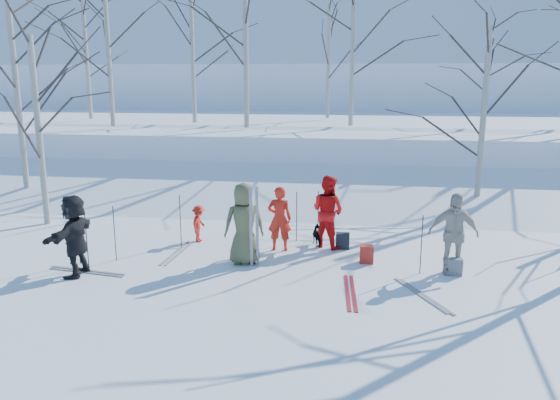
# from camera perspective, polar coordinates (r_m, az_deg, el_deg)

# --- Properties ---
(ground) EXTENTS (120.00, 120.00, 0.00)m
(ground) POSITION_cam_1_polar(r_m,az_deg,el_deg) (12.37, -0.98, -7.42)
(ground) COLOR white
(ground) RESTS_ON ground
(snow_ramp) EXTENTS (70.00, 9.49, 4.12)m
(snow_ramp) POSITION_cam_1_polar(r_m,az_deg,el_deg) (19.01, 2.33, 0.28)
(snow_ramp) COLOR white
(snow_ramp) RESTS_ON ground
(snow_plateau) EXTENTS (70.00, 18.00, 2.20)m
(snow_plateau) POSITION_cam_1_polar(r_m,az_deg,el_deg) (28.71, 4.37, 6.26)
(snow_plateau) COLOR white
(snow_plateau) RESTS_ON ground
(far_hill) EXTENTS (90.00, 30.00, 6.00)m
(far_hill) POSITION_cam_1_polar(r_m,az_deg,el_deg) (49.55, 6.03, 10.16)
(far_hill) COLOR white
(far_hill) RESTS_ON ground
(skier_olive_center) EXTENTS (1.07, 0.85, 1.91)m
(skier_olive_center) POSITION_cam_1_polar(r_m,az_deg,el_deg) (12.62, -3.77, -2.48)
(skier_olive_center) COLOR brown
(skier_olive_center) RESTS_ON ground
(skier_red_north) EXTENTS (0.60, 0.40, 1.64)m
(skier_red_north) POSITION_cam_1_polar(r_m,az_deg,el_deg) (13.58, -0.06, -1.95)
(skier_red_north) COLOR red
(skier_red_north) RESTS_ON ground
(skier_redor_behind) EXTENTS (1.14, 1.08, 1.86)m
(skier_redor_behind) POSITION_cam_1_polar(r_m,az_deg,el_deg) (13.89, 5.01, -1.19)
(skier_redor_behind) COLOR red
(skier_redor_behind) RESTS_ON ground
(skier_red_seated) EXTENTS (0.40, 0.65, 0.98)m
(skier_red_seated) POSITION_cam_1_polar(r_m,az_deg,el_deg) (14.52, -8.47, -2.46)
(skier_red_seated) COLOR red
(skier_red_seated) RESTS_ON ground
(skier_cream_east) EXTENTS (1.09, 0.48, 1.83)m
(skier_cream_east) POSITION_cam_1_polar(r_m,az_deg,el_deg) (12.55, 17.65, -3.36)
(skier_cream_east) COLOR beige
(skier_cream_east) RESTS_ON ground
(skier_grey_west) EXTENTS (0.60, 1.70, 1.81)m
(skier_grey_west) POSITION_cam_1_polar(r_m,az_deg,el_deg) (12.67, -20.67, -3.49)
(skier_grey_west) COLOR black
(skier_grey_west) RESTS_ON ground
(dog) EXTENTS (0.47, 0.65, 0.50)m
(dog) POSITION_cam_1_polar(r_m,az_deg,el_deg) (14.18, 4.04, -3.73)
(dog) COLOR black
(dog) RESTS_ON ground
(upright_ski_left) EXTENTS (0.09, 0.16, 1.90)m
(upright_ski_left) POSITION_cam_1_polar(r_m,az_deg,el_deg) (12.33, -3.05, -2.87)
(upright_ski_left) COLOR silver
(upright_ski_left) RESTS_ON ground
(upright_ski_right) EXTENTS (0.10, 0.23, 1.89)m
(upright_ski_right) POSITION_cam_1_polar(r_m,az_deg,el_deg) (12.38, -2.41, -2.80)
(upright_ski_right) COLOR silver
(upright_ski_right) RESTS_ON ground
(ski_pair_a) EXTENTS (0.39, 1.92, 0.02)m
(ski_pair_a) POSITION_cam_1_polar(r_m,az_deg,el_deg) (13.79, -10.65, -5.45)
(ski_pair_a) COLOR silver
(ski_pair_a) RESTS_ON ground
(ski_pair_b) EXTENTS (0.45, 1.93, 0.02)m
(ski_pair_b) POSITION_cam_1_polar(r_m,az_deg,el_deg) (11.29, 7.39, -9.54)
(ski_pair_b) COLOR red
(ski_pair_b) RESTS_ON ground
(ski_pair_c) EXTENTS (1.72, 2.06, 0.02)m
(ski_pair_c) POSITION_cam_1_polar(r_m,az_deg,el_deg) (11.40, 14.68, -9.63)
(ski_pair_c) COLOR silver
(ski_pair_c) RESTS_ON ground
(ski_pair_d) EXTENTS (0.76, 1.96, 0.02)m
(ski_pair_d) POSITION_cam_1_polar(r_m,az_deg,el_deg) (13.05, -19.53, -7.05)
(ski_pair_d) COLOR silver
(ski_pair_d) RESTS_ON ground
(ski_pole_a) EXTENTS (0.02, 0.02, 1.34)m
(ski_pole_a) POSITION_cam_1_polar(r_m,az_deg,el_deg) (12.40, 14.56, -4.54)
(ski_pole_a) COLOR black
(ski_pole_a) RESTS_ON ground
(ski_pole_b) EXTENTS (0.02, 0.02, 1.34)m
(ski_pole_b) POSITION_cam_1_polar(r_m,az_deg,el_deg) (13.45, -20.34, -3.57)
(ski_pole_b) COLOR black
(ski_pole_b) RESTS_ON ground
(ski_pole_c) EXTENTS (0.02, 0.02, 1.34)m
(ski_pole_c) POSITION_cam_1_polar(r_m,az_deg,el_deg) (14.47, 4.01, -1.65)
(ski_pole_c) COLOR black
(ski_pole_c) RESTS_ON ground
(ski_pole_d) EXTENTS (0.02, 0.02, 1.34)m
(ski_pole_d) POSITION_cam_1_polar(r_m,az_deg,el_deg) (14.20, -10.37, -2.12)
(ski_pole_d) COLOR black
(ski_pole_d) RESTS_ON ground
(ski_pole_e) EXTENTS (0.02, 0.02, 1.34)m
(ski_pole_e) POSITION_cam_1_polar(r_m,az_deg,el_deg) (12.91, -19.53, -4.18)
(ski_pole_e) COLOR black
(ski_pole_e) RESTS_ON ground
(ski_pole_f) EXTENTS (0.02, 0.02, 1.34)m
(ski_pole_f) POSITION_cam_1_polar(r_m,az_deg,el_deg) (13.40, -16.90, -3.38)
(ski_pole_f) COLOR black
(ski_pole_f) RESTS_ON ground
(ski_pole_g) EXTENTS (0.02, 0.02, 1.34)m
(ski_pole_g) POSITION_cam_1_polar(r_m,az_deg,el_deg) (14.37, 1.75, -1.73)
(ski_pole_g) COLOR black
(ski_pole_g) RESTS_ON ground
(backpack_red) EXTENTS (0.32, 0.22, 0.42)m
(backpack_red) POSITION_cam_1_polar(r_m,az_deg,el_deg) (12.98, 9.05, -5.62)
(backpack_red) COLOR #AE251A
(backpack_red) RESTS_ON ground
(backpack_grey) EXTENTS (0.30, 0.20, 0.38)m
(backpack_grey) POSITION_cam_1_polar(r_m,az_deg,el_deg) (12.67, 17.82, -6.66)
(backpack_grey) COLOR slate
(backpack_grey) RESTS_ON ground
(backpack_dark) EXTENTS (0.34, 0.24, 0.40)m
(backpack_dark) POSITION_cam_1_polar(r_m,az_deg,el_deg) (13.96, 6.56, -4.26)
(backpack_dark) COLOR black
(backpack_dark) RESTS_ON ground
(birch_plateau_a) EXTENTS (4.44, 4.44, 5.49)m
(birch_plateau_a) POSITION_cam_1_polar(r_m,az_deg,el_deg) (28.00, 5.08, 14.16)
(birch_plateau_a) COLOR silver
(birch_plateau_a) RESTS_ON snow_plateau
(birch_plateau_b) EXTENTS (4.78, 4.78, 5.98)m
(birch_plateau_b) POSITION_cam_1_polar(r_m,az_deg,el_deg) (23.64, 7.58, 14.94)
(birch_plateau_b) COLOR silver
(birch_plateau_b) RESTS_ON snow_plateau
(birch_plateau_c) EXTENTS (4.63, 4.63, 5.76)m
(birch_plateau_c) POSITION_cam_1_polar(r_m,az_deg,el_deg) (24.24, -17.47, 14.17)
(birch_plateau_c) COLOR silver
(birch_plateau_c) RESTS_ON snow_plateau
(birch_plateau_e) EXTENTS (5.37, 5.37, 6.82)m
(birch_plateau_e) POSITION_cam_1_polar(r_m,az_deg,el_deg) (22.71, -3.61, 16.18)
(birch_plateau_e) COLOR silver
(birch_plateau_e) RESTS_ON snow_plateau
(birch_plateau_f) EXTENTS (4.54, 4.54, 5.63)m
(birch_plateau_f) POSITION_cam_1_polar(r_m,az_deg,el_deg) (25.36, -9.11, 14.36)
(birch_plateau_f) COLOR silver
(birch_plateau_f) RESTS_ON snow_plateau
(birch_plateau_h) EXTENTS (3.45, 3.45, 4.06)m
(birch_plateau_h) POSITION_cam_1_polar(r_m,az_deg,el_deg) (24.38, 20.81, 11.92)
(birch_plateau_h) COLOR silver
(birch_plateau_h) RESTS_ON snow_plateau
(birch_plateau_i) EXTENTS (4.60, 4.60, 5.72)m
(birch_plateau_i) POSITION_cam_1_polar(r_m,az_deg,el_deg) (28.91, -19.54, 13.68)
(birch_plateau_i) COLOR silver
(birch_plateau_i) RESTS_ON snow_plateau
(birch_edge_a) EXTENTS (4.37, 4.37, 5.39)m
(birch_edge_a) POSITION_cam_1_polar(r_m,az_deg,el_deg) (17.17, -23.89, 6.45)
(birch_edge_a) COLOR silver
(birch_edge_a) RESTS_ON ground
(birch_edge_d) EXTENTS (5.16, 5.16, 6.52)m
(birch_edge_d) POSITION_cam_1_polar(r_m,az_deg,el_deg) (20.63, -25.65, 8.76)
(birch_edge_d) COLOR silver
(birch_edge_d) RESTS_ON ground
(birch_edge_e) EXTENTS (4.21, 4.21, 5.16)m
(birch_edge_e) POSITION_cam_1_polar(r_m,az_deg,el_deg) (18.02, 20.36, 6.63)
(birch_edge_e) COLOR silver
(birch_edge_e) RESTS_ON ground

